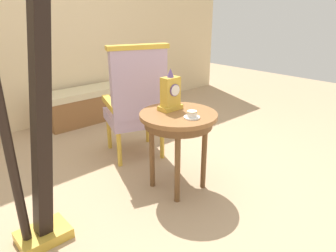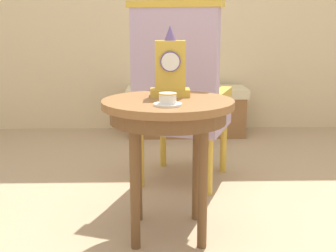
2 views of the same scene
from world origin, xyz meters
name	(u,v)px [view 1 (image 1 of 2)]	position (x,y,z in m)	size (l,w,h in m)	color
ground_plane	(177,182)	(0.00, 0.00, 0.00)	(10.00, 10.00, 0.00)	tan
wall_back	(51,11)	(0.00, 2.25, 1.40)	(6.00, 0.10, 2.80)	beige
side_table	(178,123)	(-0.04, -0.05, 0.58)	(0.62, 0.62, 0.67)	brown
teacup_left	(192,115)	(-0.05, -0.20, 0.69)	(0.12, 0.12, 0.06)	white
mantel_clock	(171,93)	(-0.03, 0.06, 0.80)	(0.19, 0.11, 0.34)	gold
armchair	(136,101)	(0.05, 0.63, 0.59)	(0.69, 0.68, 1.14)	#B299B7
harp	(32,138)	(-1.12, 0.08, 0.73)	(0.40, 0.24, 1.80)	gold
window_bench	(85,105)	(0.18, 1.95, 0.22)	(1.10, 0.40, 0.44)	beige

